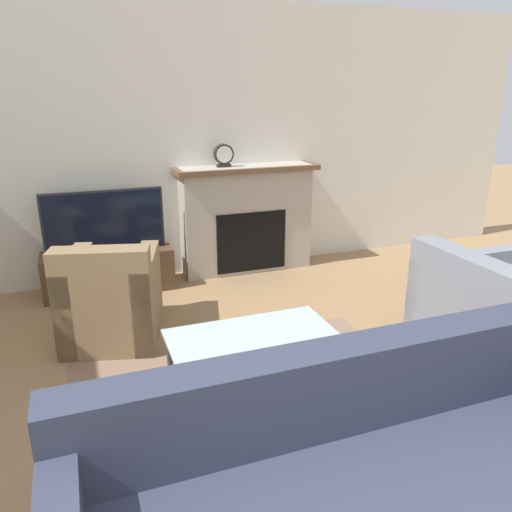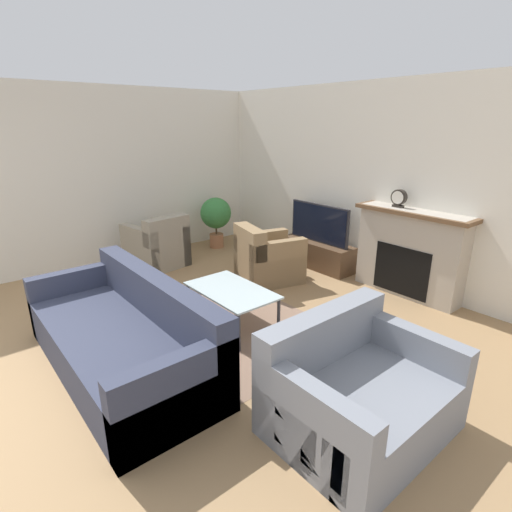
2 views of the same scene
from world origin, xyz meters
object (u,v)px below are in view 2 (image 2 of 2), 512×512
at_px(couch_loveseat, 357,394).
at_px(couch_sectional, 124,339).
at_px(tv, 319,223).
at_px(mantel_clock, 399,198).
at_px(armchair_accent, 267,261).
at_px(potted_plant, 216,215).
at_px(armchair_by_window, 157,247).
at_px(coffee_table, 232,293).

bearing_deg(couch_loveseat, couch_sectional, 118.43).
distance_m(tv, mantel_clock, 1.33).
distance_m(tv, couch_sectional, 3.50).
bearing_deg(mantel_clock, armchair_accent, -138.31).
bearing_deg(armchair_accent, couch_loveseat, 166.21).
relative_size(tv, potted_plant, 1.21).
height_order(couch_sectional, couch_loveseat, same).
xyz_separation_m(tv, couch_loveseat, (2.54, -2.40, -0.41)).
height_order(couch_sectional, armchair_by_window, same).
distance_m(armchair_accent, coffee_table, 1.39).
distance_m(tv, coffee_table, 2.30).
xyz_separation_m(couch_sectional, coffee_table, (-0.01, 1.22, 0.11)).
bearing_deg(armchair_by_window, coffee_table, 75.49).
bearing_deg(couch_sectional, armchair_accent, 107.44).
bearing_deg(couch_loveseat, armchair_by_window, 83.12).
distance_m(couch_sectional, mantel_clock, 3.69).
distance_m(tv, potted_plant, 1.97).
height_order(couch_loveseat, potted_plant, potted_plant).
relative_size(potted_plant, mantel_clock, 3.95).
distance_m(couch_loveseat, mantel_clock, 3.01).
xyz_separation_m(couch_loveseat, mantel_clock, (-1.33, 2.53, 0.95)).
bearing_deg(potted_plant, tv, 18.98).
bearing_deg(potted_plant, couch_loveseat, -21.84).
xyz_separation_m(tv, coffee_table, (0.69, -2.18, -0.31)).
distance_m(potted_plant, mantel_clock, 3.23).
relative_size(armchair_by_window, armchair_accent, 0.99).
xyz_separation_m(tv, mantel_clock, (1.21, 0.12, 0.54)).
xyz_separation_m(couch_sectional, mantel_clock, (0.51, 3.52, 0.96)).
relative_size(armchair_by_window, potted_plant, 1.05).
height_order(armchair_by_window, mantel_clock, mantel_clock).
height_order(couch_sectional, coffee_table, couch_sectional).
height_order(armchair_accent, coffee_table, armchair_accent).
xyz_separation_m(armchair_by_window, mantel_clock, (2.87, 2.02, 0.94)).
bearing_deg(mantel_clock, tv, -174.27).
bearing_deg(coffee_table, armchair_by_window, 173.24).
xyz_separation_m(armchair_accent, mantel_clock, (1.26, 1.13, 0.94)).
bearing_deg(mantel_clock, coffee_table, -102.66).
bearing_deg(couch_sectional, armchair_by_window, 147.49).
xyz_separation_m(couch_loveseat, armchair_by_window, (-4.20, 0.51, 0.01)).
height_order(couch_loveseat, armchair_by_window, same).
height_order(coffee_table, mantel_clock, mantel_clock).
relative_size(tv, armchair_accent, 1.14).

